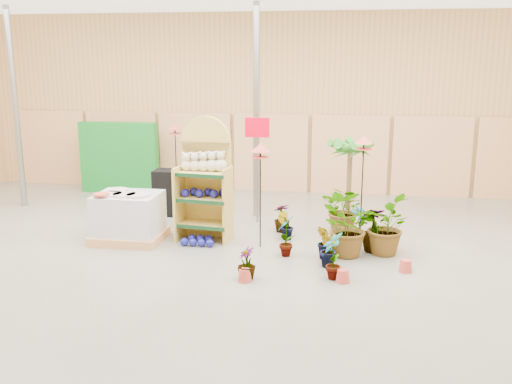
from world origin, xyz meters
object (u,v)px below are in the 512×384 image
Objects in this scene: display_shelf at (205,183)px; potted_plant_2 at (345,227)px; bird_table_front at (260,151)px; pallet_stack at (129,217)px.

potted_plant_2 is at bearing -7.35° from display_shelf.
bird_table_front is 1.98m from potted_plant_2.
pallet_stack is at bearing 179.66° from bird_table_front.
bird_table_front is at bearing 0.33° from pallet_stack.
display_shelf reaches higher than bird_table_front.
display_shelf reaches higher than potted_plant_2.
bird_table_front reaches higher than pallet_stack.
bird_table_front is (1.11, -0.41, 0.70)m from display_shelf.
display_shelf is 1.81× the size of pallet_stack.
pallet_stack is 2.83m from bird_table_front.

